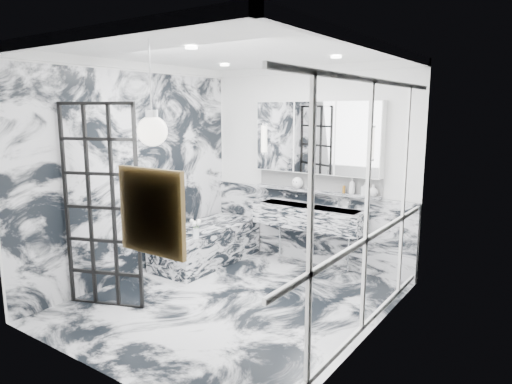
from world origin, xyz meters
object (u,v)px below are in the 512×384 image
Objects in this scene: mirror_cabinet at (316,138)px; bathtub at (206,244)px; crittall_door at (101,208)px; trough_sink at (309,217)px.

bathtub is at bearing -147.94° from mirror_cabinet.
bathtub is at bearing 69.85° from crittall_door.
trough_sink reaches higher than bathtub.
mirror_cabinet is (1.28, 2.61, 0.69)m from crittall_door.
mirror_cabinet is at bearing 32.06° from bathtub.
crittall_door is at bearing -117.66° from trough_sink.
crittall_door is at bearing -88.58° from bathtub.
crittall_door is 2.99m from mirror_cabinet.
mirror_cabinet is at bearing 90.00° from trough_sink.
trough_sink is at bearing 26.48° from bathtub.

